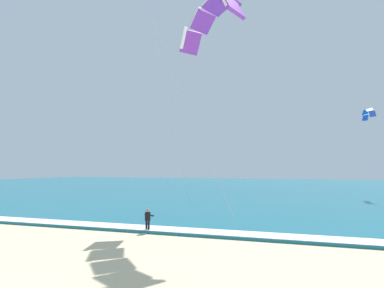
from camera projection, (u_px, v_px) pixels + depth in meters
name	position (u px, v px, depth m)	size (l,w,h in m)	color
sea	(254.00, 187.00, 80.07)	(200.00, 120.00, 0.20)	#146075
surf_foam	(136.00, 227.00, 24.30)	(200.00, 1.92, 0.04)	white
surfboard	(148.00, 233.00, 23.24)	(0.72, 1.46, 0.09)	white
kitesurfer	(148.00, 219.00, 23.32)	(0.59, 0.59, 1.69)	black
kite_primary	(211.00, 16.00, 26.41)	(7.01, 7.48, 16.64)	purple
kite_distant	(368.00, 113.00, 49.26)	(1.32, 4.44, 1.59)	blue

